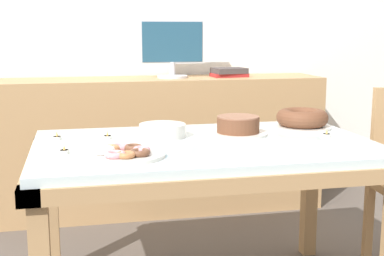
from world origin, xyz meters
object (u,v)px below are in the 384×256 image
(tealight_centre, at_px, (327,135))
(cake_golden_bundt, at_px, (302,119))
(computer_monitor, at_px, (172,49))
(book_stack, at_px, (229,72))
(tealight_left_edge, at_px, (64,151))
(tealight_near_cakes, at_px, (221,124))
(cake_chocolate_round, at_px, (238,126))
(pastry_platter, at_px, (124,153))
(plate_stack, at_px, (162,131))
(tealight_right_edge, at_px, (108,137))
(tealight_near_front, at_px, (57,138))

(tealight_centre, bearing_deg, cake_golden_bundt, 93.45)
(computer_monitor, height_order, book_stack, computer_monitor)
(tealight_left_edge, bearing_deg, tealight_near_cakes, 31.24)
(cake_chocolate_round, xyz_separation_m, tealight_near_cakes, (-0.02, 0.23, -0.03))
(book_stack, xyz_separation_m, pastry_platter, (-0.85, -1.50, -0.18))
(cake_golden_bundt, distance_m, plate_stack, 0.71)
(cake_chocolate_round, bearing_deg, cake_golden_bundt, 14.82)
(cake_golden_bundt, xyz_separation_m, tealight_right_edge, (-0.95, -0.07, -0.03))
(book_stack, xyz_separation_m, cake_chocolate_round, (-0.30, -1.17, -0.16))
(tealight_near_cakes, distance_m, tealight_centre, 0.54)
(cake_chocolate_round, relative_size, plate_stack, 1.30)
(computer_monitor, height_order, tealight_centre, computer_monitor)
(computer_monitor, xyz_separation_m, tealight_near_cakes, (0.08, -0.94, -0.34))
(tealight_centre, height_order, tealight_right_edge, same)
(tealight_near_cakes, distance_m, tealight_left_edge, 0.89)
(plate_stack, bearing_deg, tealight_left_edge, -149.77)
(plate_stack, height_order, tealight_centre, plate_stack)
(cake_chocolate_round, bearing_deg, pastry_platter, -149.21)
(pastry_platter, xyz_separation_m, tealight_near_front, (-0.26, 0.39, -0.01))
(computer_monitor, height_order, tealight_near_front, computer_monitor)
(book_stack, xyz_separation_m, tealight_centre, (0.08, -1.32, -0.18))
(cake_golden_bundt, xyz_separation_m, plate_stack, (-0.71, -0.07, -0.02))
(tealight_near_front, bearing_deg, cake_chocolate_round, -3.94)
(book_stack, bearing_deg, plate_stack, -119.27)
(computer_monitor, distance_m, pastry_platter, 1.61)
(tealight_centre, distance_m, tealight_left_edge, 1.15)
(computer_monitor, xyz_separation_m, plate_stack, (-0.25, -1.15, -0.32))
(book_stack, xyz_separation_m, cake_golden_bundt, (0.06, -1.08, -0.15))
(book_stack, height_order, tealight_near_cakes, book_stack)
(book_stack, height_order, cake_golden_bundt, book_stack)
(cake_chocolate_round, height_order, tealight_left_edge, cake_chocolate_round)
(cake_golden_bundt, bearing_deg, cake_chocolate_round, -165.18)
(cake_chocolate_round, relative_size, tealight_near_cakes, 6.82)
(cake_chocolate_round, relative_size, pastry_platter, 0.90)
(book_stack, height_order, tealight_left_edge, book_stack)
(tealight_right_edge, bearing_deg, tealight_centre, -9.86)
(tealight_centre, bearing_deg, plate_stack, 167.10)
(plate_stack, bearing_deg, tealight_near_cakes, 32.52)
(tealight_near_front, bearing_deg, tealight_right_edge, -8.38)
(tealight_near_cakes, bearing_deg, tealight_near_front, -167.54)
(cake_golden_bundt, bearing_deg, tealight_near_front, -178.11)
(plate_stack, bearing_deg, tealight_near_front, 175.68)
(pastry_platter, bearing_deg, cake_golden_bundt, 24.98)
(cake_chocolate_round, distance_m, tealight_centre, 0.40)
(pastry_platter, xyz_separation_m, tealight_right_edge, (-0.04, 0.35, -0.01))
(plate_stack, relative_size, tealight_left_edge, 5.25)
(plate_stack, height_order, tealight_near_front, plate_stack)
(cake_chocolate_round, distance_m, cake_golden_bundt, 0.37)
(pastry_platter, bearing_deg, cake_chocolate_round, 30.79)
(plate_stack, relative_size, tealight_right_edge, 5.25)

